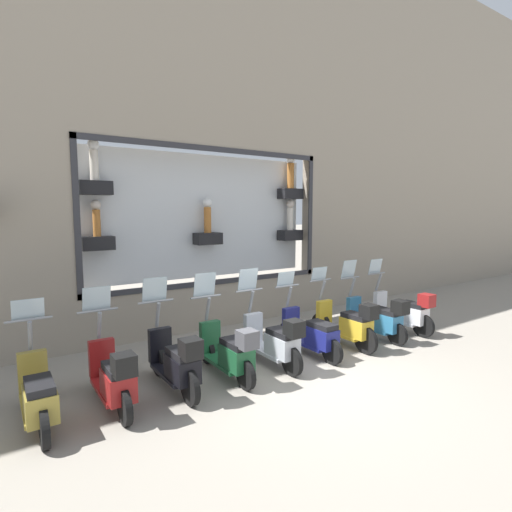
{
  "coord_description": "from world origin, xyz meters",
  "views": [
    {
      "loc": [
        -4.88,
        4.38,
        2.78
      ],
      "look_at": [
        2.19,
        -0.37,
        1.83
      ],
      "focal_mm": 28.0,
      "sensor_mm": 36.0,
      "label": 1
    }
  ],
  "objects_px": {
    "scooter_navy_3": "(312,334)",
    "scooter_black_6": "(176,362)",
    "scooter_green_5": "(230,351)",
    "scooter_white_0": "(405,312)",
    "scooter_yellow_2": "(348,324)",
    "scooter_olive_8": "(38,396)",
    "scooter_red_7": "(114,377)",
    "scooter_teal_1": "(378,318)",
    "scooter_silver_4": "(275,341)"
  },
  "relations": [
    {
      "from": "scooter_olive_8",
      "to": "scooter_white_0",
      "type": "bearing_deg",
      "value": -90.43
    },
    {
      "from": "scooter_black_6",
      "to": "scooter_olive_8",
      "type": "relative_size",
      "value": 1.01
    },
    {
      "from": "scooter_white_0",
      "to": "scooter_silver_4",
      "type": "bearing_deg",
      "value": 90.0
    },
    {
      "from": "scooter_teal_1",
      "to": "scooter_olive_8",
      "type": "height_order",
      "value": "scooter_teal_1"
    },
    {
      "from": "scooter_yellow_2",
      "to": "scooter_navy_3",
      "type": "height_order",
      "value": "scooter_yellow_2"
    },
    {
      "from": "scooter_navy_3",
      "to": "scooter_black_6",
      "type": "distance_m",
      "value": 2.81
    },
    {
      "from": "scooter_yellow_2",
      "to": "scooter_olive_8",
      "type": "bearing_deg",
      "value": 89.45
    },
    {
      "from": "scooter_teal_1",
      "to": "scooter_navy_3",
      "type": "height_order",
      "value": "scooter_teal_1"
    },
    {
      "from": "scooter_olive_8",
      "to": "scooter_silver_4",
      "type": "bearing_deg",
      "value": -90.86
    },
    {
      "from": "scooter_silver_4",
      "to": "scooter_black_6",
      "type": "relative_size",
      "value": 1.0
    },
    {
      "from": "scooter_navy_3",
      "to": "scooter_yellow_2",
      "type": "bearing_deg",
      "value": -93.23
    },
    {
      "from": "scooter_green_5",
      "to": "scooter_olive_8",
      "type": "xyz_separation_m",
      "value": [
        0.06,
        2.81,
        -0.04
      ]
    },
    {
      "from": "scooter_white_0",
      "to": "scooter_yellow_2",
      "type": "height_order",
      "value": "scooter_white_0"
    },
    {
      "from": "scooter_white_0",
      "to": "scooter_green_5",
      "type": "height_order",
      "value": "scooter_green_5"
    },
    {
      "from": "scooter_teal_1",
      "to": "scooter_green_5",
      "type": "distance_m",
      "value": 3.74
    },
    {
      "from": "scooter_white_0",
      "to": "scooter_red_7",
      "type": "xyz_separation_m",
      "value": [
        -0.0,
        6.55,
        -0.01
      ]
    },
    {
      "from": "scooter_white_0",
      "to": "scooter_green_5",
      "type": "relative_size",
      "value": 1.0
    },
    {
      "from": "scooter_black_6",
      "to": "scooter_red_7",
      "type": "xyz_separation_m",
      "value": [
        -0.01,
        0.94,
        -0.02
      ]
    },
    {
      "from": "scooter_green_5",
      "to": "scooter_white_0",
      "type": "bearing_deg",
      "value": -89.96
    },
    {
      "from": "scooter_navy_3",
      "to": "scooter_green_5",
      "type": "distance_m",
      "value": 1.87
    },
    {
      "from": "scooter_red_7",
      "to": "scooter_yellow_2",
      "type": "bearing_deg",
      "value": -89.92
    },
    {
      "from": "scooter_navy_3",
      "to": "scooter_green_5",
      "type": "bearing_deg",
      "value": 91.8
    },
    {
      "from": "scooter_silver_4",
      "to": "scooter_olive_8",
      "type": "relative_size",
      "value": 1.0
    },
    {
      "from": "scooter_white_0",
      "to": "scooter_navy_3",
      "type": "xyz_separation_m",
      "value": [
        0.06,
        2.81,
        -0.06
      ]
    },
    {
      "from": "scooter_green_5",
      "to": "scooter_yellow_2",
      "type": "bearing_deg",
      "value": -89.88
    },
    {
      "from": "scooter_silver_4",
      "to": "scooter_black_6",
      "type": "height_order",
      "value": "same"
    },
    {
      "from": "scooter_yellow_2",
      "to": "scooter_olive_8",
      "type": "xyz_separation_m",
      "value": [
        0.05,
        5.61,
        -0.06
      ]
    },
    {
      "from": "scooter_navy_3",
      "to": "scooter_black_6",
      "type": "xyz_separation_m",
      "value": [
        -0.05,
        2.81,
        0.07
      ]
    },
    {
      "from": "scooter_white_0",
      "to": "scooter_green_5",
      "type": "distance_m",
      "value": 4.68
    },
    {
      "from": "scooter_yellow_2",
      "to": "scooter_olive_8",
      "type": "relative_size",
      "value": 1.01
    },
    {
      "from": "scooter_white_0",
      "to": "scooter_black_6",
      "type": "height_order",
      "value": "scooter_black_6"
    },
    {
      "from": "scooter_green_5",
      "to": "scooter_red_7",
      "type": "height_order",
      "value": "scooter_green_5"
    },
    {
      "from": "scooter_navy_3",
      "to": "scooter_olive_8",
      "type": "xyz_separation_m",
      "value": [
        0.0,
        4.68,
        0.0
      ]
    },
    {
      "from": "scooter_yellow_2",
      "to": "scooter_red_7",
      "type": "bearing_deg",
      "value": 90.08
    },
    {
      "from": "scooter_white_0",
      "to": "scooter_yellow_2",
      "type": "bearing_deg",
      "value": 89.92
    },
    {
      "from": "scooter_navy_3",
      "to": "scooter_green_5",
      "type": "relative_size",
      "value": 1.0
    },
    {
      "from": "scooter_yellow_2",
      "to": "scooter_navy_3",
      "type": "relative_size",
      "value": 1.01
    },
    {
      "from": "scooter_navy_3",
      "to": "scooter_black_6",
      "type": "bearing_deg",
      "value": 91.01
    },
    {
      "from": "scooter_white_0",
      "to": "scooter_red_7",
      "type": "bearing_deg",
      "value": 90.03
    },
    {
      "from": "scooter_navy_3",
      "to": "scooter_green_5",
      "type": "xyz_separation_m",
      "value": [
        -0.06,
        1.87,
        0.05
      ]
    },
    {
      "from": "scooter_yellow_2",
      "to": "scooter_green_5",
      "type": "relative_size",
      "value": 1.01
    },
    {
      "from": "scooter_green_5",
      "to": "scooter_black_6",
      "type": "bearing_deg",
      "value": 89.43
    },
    {
      "from": "scooter_black_6",
      "to": "scooter_silver_4",
      "type": "bearing_deg",
      "value": -90.18
    },
    {
      "from": "scooter_navy_3",
      "to": "scooter_silver_4",
      "type": "xyz_separation_m",
      "value": [
        -0.06,
        0.94,
        0.06
      ]
    },
    {
      "from": "scooter_teal_1",
      "to": "scooter_yellow_2",
      "type": "xyz_separation_m",
      "value": [
        0.01,
        0.94,
        0.02
      ]
    },
    {
      "from": "scooter_olive_8",
      "to": "scooter_red_7",
      "type": "bearing_deg",
      "value": -93.7
    },
    {
      "from": "scooter_black_6",
      "to": "scooter_white_0",
      "type": "bearing_deg",
      "value": -90.06
    },
    {
      "from": "scooter_white_0",
      "to": "scooter_teal_1",
      "type": "height_order",
      "value": "scooter_teal_1"
    },
    {
      "from": "scooter_green_5",
      "to": "scooter_olive_8",
      "type": "bearing_deg",
      "value": 88.78
    },
    {
      "from": "scooter_yellow_2",
      "to": "scooter_red_7",
      "type": "distance_m",
      "value": 4.68
    }
  ]
}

